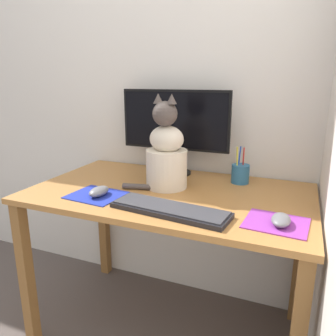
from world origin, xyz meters
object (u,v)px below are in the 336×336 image
computer_mouse_left (99,191)px  monitor (175,125)px  cat (166,154)px  pen_cup (240,173)px  keyboard (170,209)px  computer_mouse_right (281,220)px

computer_mouse_left → monitor: bearing=69.1°
computer_mouse_left → cat: 0.34m
computer_mouse_left → cat: cat is taller
monitor → pen_cup: bearing=-5.1°
keyboard → computer_mouse_right: bearing=11.8°
cat → keyboard: bearing=-56.9°
cat → pen_cup: (0.30, 0.19, -0.11)m
computer_mouse_left → cat: size_ratio=0.27×
cat → monitor: bearing=109.4°
computer_mouse_left → computer_mouse_right: computer_mouse_left is taller
computer_mouse_right → pen_cup: size_ratio=0.63×
monitor → pen_cup: monitor is taller
monitor → computer_mouse_right: size_ratio=5.11×
keyboard → computer_mouse_right: 0.39m
keyboard → computer_mouse_right: size_ratio=4.22×
monitor → computer_mouse_left: monitor is taller
computer_mouse_left → pen_cup: pen_cup is taller
cat → pen_cup: cat is taller
pen_cup → computer_mouse_left: bearing=-141.3°
computer_mouse_right → cat: bearing=156.0°
monitor → keyboard: size_ratio=1.21×
computer_mouse_right → pen_cup: (-0.21, 0.42, 0.03)m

